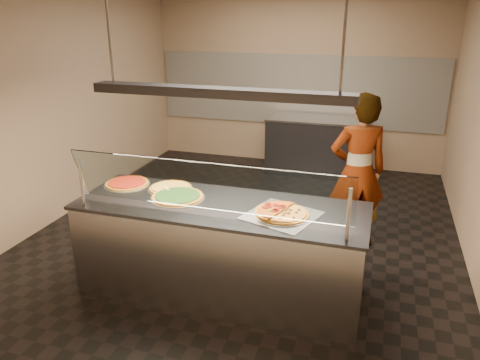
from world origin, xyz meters
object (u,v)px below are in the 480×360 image
(prep_table, at_px, (315,145))
(sneeze_guard, at_px, (206,187))
(serving_counter, at_px, (221,250))
(pizza_cheese, at_px, (171,188))
(half_pizza_pepperoni, at_px, (269,210))
(pizza_spatula, at_px, (172,189))
(half_pizza_sausage, at_px, (294,214))
(pizza_tomato, at_px, (127,183))
(heat_lamp_housing, at_px, (219,92))
(perforated_tray, at_px, (282,215))
(pizza_spinach, at_px, (178,196))
(worker, at_px, (358,172))

(prep_table, bearing_deg, sneeze_guard, -94.00)
(serving_counter, relative_size, pizza_cheese, 6.00)
(half_pizza_pepperoni, distance_m, pizza_spatula, 1.06)
(half_pizza_pepperoni, xyz_separation_m, half_pizza_sausage, (0.22, -0.00, -0.01))
(pizza_tomato, relative_size, heat_lamp_housing, 0.20)
(prep_table, bearing_deg, heat_lamp_housing, -94.35)
(sneeze_guard, bearing_deg, pizza_spatula, 138.32)
(pizza_cheese, distance_m, heat_lamp_housing, 1.19)
(perforated_tray, distance_m, pizza_spatula, 1.17)
(serving_counter, xyz_separation_m, half_pizza_pepperoni, (0.48, -0.07, 0.50))
(half_pizza_pepperoni, height_order, half_pizza_sausage, half_pizza_pepperoni)
(pizza_spinach, bearing_deg, half_pizza_pepperoni, -6.40)
(heat_lamp_housing, bearing_deg, perforated_tray, -7.19)
(half_pizza_sausage, distance_m, pizza_tomato, 1.80)
(half_pizza_pepperoni, relative_size, pizza_spinach, 1.00)
(pizza_spinach, relative_size, prep_table, 0.32)
(serving_counter, bearing_deg, pizza_spinach, 176.12)
(worker, bearing_deg, prep_table, -93.54)
(half_pizza_sausage, distance_m, pizza_spinach, 1.14)
(sneeze_guard, relative_size, pizza_tomato, 5.30)
(worker, bearing_deg, pizza_cheese, 12.38)
(pizza_tomato, distance_m, pizza_spatula, 0.52)
(half_pizza_pepperoni, height_order, pizza_tomato, half_pizza_pepperoni)
(perforated_tray, height_order, half_pizza_pepperoni, half_pizza_pepperoni)
(half_pizza_pepperoni, xyz_separation_m, worker, (0.66, 1.49, -0.07))
(pizza_spinach, relative_size, pizza_spatula, 1.82)
(serving_counter, relative_size, heat_lamp_housing, 1.16)
(worker, height_order, heat_lamp_housing, heat_lamp_housing)
(perforated_tray, relative_size, pizza_spinach, 1.38)
(serving_counter, height_order, pizza_cheese, pizza_cheese)
(sneeze_guard, bearing_deg, half_pizza_sausage, 20.96)
(pizza_cheese, height_order, pizza_tomato, same)
(pizza_spatula, bearing_deg, heat_lamp_housing, -15.56)
(half_pizza_pepperoni, bearing_deg, prep_table, 92.60)
(pizza_spinach, relative_size, heat_lamp_housing, 0.22)
(half_pizza_pepperoni, relative_size, heat_lamp_housing, 0.22)
(sneeze_guard, bearing_deg, half_pizza_pepperoni, 29.61)
(serving_counter, relative_size, pizza_spinach, 5.21)
(half_pizza_pepperoni, bearing_deg, perforated_tray, -0.74)
(serving_counter, xyz_separation_m, heat_lamp_housing, (0.00, -0.00, 1.48))
(sneeze_guard, distance_m, half_pizza_sausage, 0.80)
(perforated_tray, xyz_separation_m, pizza_tomato, (-1.67, 0.29, 0.01))
(half_pizza_sausage, height_order, pizza_tomato, half_pizza_sausage)
(pizza_spatula, distance_m, prep_table, 3.86)
(prep_table, relative_size, heat_lamp_housing, 0.70)
(half_pizza_pepperoni, xyz_separation_m, pizza_cheese, (-1.08, 0.30, -0.02))
(perforated_tray, bearing_deg, half_pizza_pepperoni, 179.26)
(sneeze_guard, relative_size, pizza_spatula, 8.66)
(pizza_tomato, bearing_deg, worker, 28.47)
(pizza_cheese, relative_size, worker, 0.25)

